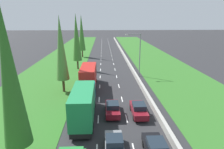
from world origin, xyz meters
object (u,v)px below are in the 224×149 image
(grey_hatchback_centre_lane, at_px, (114,145))
(red_box_truck_left_lane, at_px, (89,76))
(maroon_sedan_right_lane, at_px, (139,109))
(poplar_tree_second, at_px, (61,49))
(poplar_tree_nearest, at_px, (10,77))
(green_box_truck_left_lane, at_px, (84,103))
(poplar_tree_fourth, at_px, (82,33))
(black_sedan_right_lane, at_px, (156,149))
(maroon_sedan_centre_lane, at_px, (112,108))
(poplar_tree_third, at_px, (76,37))
(street_light_mast, at_px, (138,52))

(grey_hatchback_centre_lane, xyz_separation_m, red_box_truck_left_lane, (-3.47, 17.42, 1.35))
(maroon_sedan_right_lane, distance_m, poplar_tree_second, 15.62)
(red_box_truck_left_lane, height_order, maroon_sedan_right_lane, red_box_truck_left_lane)
(poplar_tree_nearest, height_order, poplar_tree_second, poplar_tree_nearest)
(red_box_truck_left_lane, relative_size, poplar_tree_second, 0.75)
(grey_hatchback_centre_lane, bearing_deg, maroon_sedan_right_lane, 63.66)
(green_box_truck_left_lane, height_order, poplar_tree_fourth, poplar_tree_fourth)
(black_sedan_right_lane, bearing_deg, poplar_tree_fourth, 103.32)
(maroon_sedan_centre_lane, bearing_deg, black_sedan_right_lane, -67.08)
(maroon_sedan_centre_lane, height_order, poplar_tree_third, poplar_tree_third)
(maroon_sedan_right_lane, height_order, poplar_tree_nearest, poplar_tree_nearest)
(maroon_sedan_right_lane, xyz_separation_m, poplar_tree_third, (-10.63, 24.07, 6.82))
(poplar_tree_third, bearing_deg, maroon_sedan_centre_lane, -72.85)
(maroon_sedan_right_lane, xyz_separation_m, poplar_tree_second, (-11.13, 8.83, 6.49))
(red_box_truck_left_lane, distance_m, poplar_tree_nearest, 19.99)
(red_box_truck_left_lane, relative_size, maroon_sedan_right_lane, 2.09)
(red_box_truck_left_lane, xyz_separation_m, maroon_sedan_centre_lane, (3.66, -9.92, -1.37))
(poplar_tree_nearest, height_order, poplar_tree_third, poplar_tree_nearest)
(maroon_sedan_right_lane, bearing_deg, green_box_truck_left_lane, -172.62)
(green_box_truck_left_lane, distance_m, black_sedan_right_lane, 9.96)
(maroon_sedan_centre_lane, bearing_deg, poplar_tree_nearest, -132.33)
(maroon_sedan_centre_lane, xyz_separation_m, poplar_tree_fourth, (-7.72, 39.07, 6.85))
(red_box_truck_left_lane, height_order, street_light_mast, street_light_mast)
(grey_hatchback_centre_lane, relative_size, maroon_sedan_centre_lane, 0.87)
(poplar_tree_second, bearing_deg, poplar_tree_fourth, 89.84)
(grey_hatchback_centre_lane, distance_m, black_sedan_right_lane, 3.75)
(maroon_sedan_right_lane, bearing_deg, red_box_truck_left_lane, 124.09)
(green_box_truck_left_lane, xyz_separation_m, maroon_sedan_centre_lane, (3.49, 1.28, -1.37))
(grey_hatchback_centre_lane, bearing_deg, red_box_truck_left_lane, 101.26)
(poplar_tree_nearest, distance_m, poplar_tree_second, 17.21)
(poplar_tree_fourth, bearing_deg, poplar_tree_third, -88.46)
(maroon_sedan_centre_lane, bearing_deg, red_box_truck_left_lane, 110.25)
(maroon_sedan_centre_lane, xyz_separation_m, poplar_tree_nearest, (-7.99, -8.77, 7.00))
(black_sedan_right_lane, distance_m, maroon_sedan_right_lane, 7.85)
(grey_hatchback_centre_lane, relative_size, poplar_tree_fourth, 0.29)
(maroon_sedan_centre_lane, distance_m, poplar_tree_second, 13.20)
(black_sedan_right_lane, relative_size, maroon_sedan_right_lane, 1.00)
(red_box_truck_left_lane, bearing_deg, poplar_tree_second, -160.24)
(poplar_tree_nearest, bearing_deg, poplar_tree_second, 89.39)
(red_box_truck_left_lane, distance_m, poplar_tree_second, 6.76)
(black_sedan_right_lane, relative_size, poplar_tree_third, 0.34)
(green_box_truck_left_lane, relative_size, poplar_tree_nearest, 0.70)
(maroon_sedan_right_lane, bearing_deg, poplar_tree_second, 141.57)
(grey_hatchback_centre_lane, bearing_deg, poplar_tree_third, 102.85)
(green_box_truck_left_lane, distance_m, poplar_tree_nearest, 10.39)
(black_sedan_right_lane, xyz_separation_m, poplar_tree_second, (-11.29, 16.68, 6.49))
(red_box_truck_left_lane, relative_size, maroon_sedan_centre_lane, 2.09)
(maroon_sedan_right_lane, bearing_deg, poplar_tree_fourth, 105.63)
(green_box_truck_left_lane, bearing_deg, maroon_sedan_right_lane, 7.38)
(green_box_truck_left_lane, xyz_separation_m, black_sedan_right_lane, (6.98, -6.97, -1.37))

